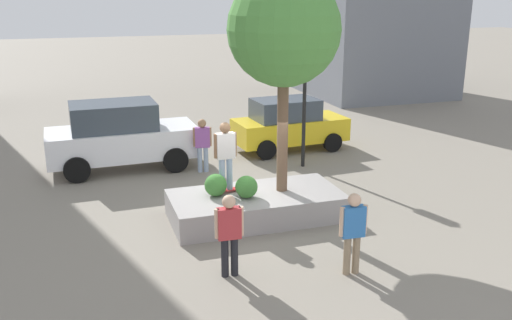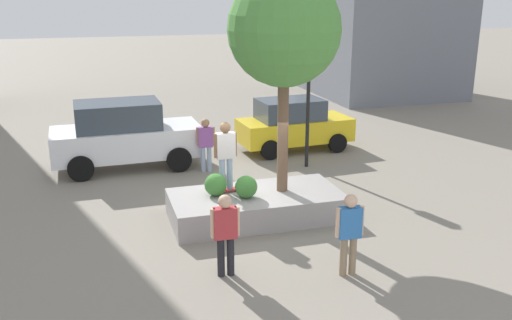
% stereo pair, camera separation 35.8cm
% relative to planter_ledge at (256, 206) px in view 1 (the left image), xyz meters
% --- Properties ---
extents(ground_plane, '(120.00, 120.00, 0.00)m').
position_rel_planter_ledge_xyz_m(ground_plane, '(-0.15, 0.40, -0.33)').
color(ground_plane, gray).
extents(planter_ledge, '(4.37, 2.13, 0.67)m').
position_rel_planter_ledge_xyz_m(planter_ledge, '(0.00, 0.00, 0.00)').
color(planter_ledge, gray).
rests_on(planter_ledge, ground).
extents(plaza_tree, '(2.76, 2.76, 5.47)m').
position_rel_planter_ledge_xyz_m(plaza_tree, '(0.72, 0.05, 4.39)').
color(plaza_tree, brown).
rests_on(plaza_tree, planter_ledge).
extents(boxwood_shrub, '(0.57, 0.57, 0.57)m').
position_rel_planter_ledge_xyz_m(boxwood_shrub, '(-0.32, -0.19, 0.62)').
color(boxwood_shrub, '#3D7A33').
rests_on(boxwood_shrub, planter_ledge).
extents(hedge_clump, '(0.57, 0.57, 0.57)m').
position_rel_planter_ledge_xyz_m(hedge_clump, '(-1.01, 0.17, 0.62)').
color(hedge_clump, '#3D7A33').
rests_on(hedge_clump, planter_ledge).
extents(skateboard, '(0.82, 0.30, 0.07)m').
position_rel_planter_ledge_xyz_m(skateboard, '(-0.70, 0.34, 0.39)').
color(skateboard, '#A51E1E').
rests_on(skateboard, planter_ledge).
extents(skateboarder, '(0.60, 0.27, 1.78)m').
position_rel_planter_ledge_xyz_m(skateboarder, '(-0.70, 0.34, 1.43)').
color(skateboarder, '#8C9EB7').
rests_on(skateboarder, skateboard).
extents(police_car, '(4.81, 2.34, 2.21)m').
position_rel_planter_ledge_xyz_m(police_car, '(-2.90, 5.38, 0.79)').
color(police_car, white).
rests_on(police_car, ground).
extents(taxi_cab, '(4.19, 2.14, 1.90)m').
position_rel_planter_ledge_xyz_m(taxi_cab, '(3.14, 5.78, 0.63)').
color(taxi_cab, gold).
rests_on(taxi_cab, ground).
extents(traffic_light_corner, '(0.37, 0.36, 4.39)m').
position_rel_planter_ledge_xyz_m(traffic_light_corner, '(2.86, 3.74, 2.67)').
color(traffic_light_corner, black).
rests_on(traffic_light_corner, ground).
extents(bystander_watching, '(0.60, 0.27, 1.77)m').
position_rel_planter_ledge_xyz_m(bystander_watching, '(0.95, -3.44, 0.69)').
color(bystander_watching, '#847056').
rests_on(bystander_watching, ground).
extents(passerby_with_bag, '(0.60, 0.27, 1.77)m').
position_rel_planter_ledge_xyz_m(passerby_with_bag, '(-1.47, -2.75, 0.69)').
color(passerby_with_bag, black).
rests_on(passerby_with_bag, ground).
extents(pedestrian_crossing, '(0.59, 0.28, 1.75)m').
position_rel_planter_ledge_xyz_m(pedestrian_crossing, '(-0.44, 4.17, 0.68)').
color(pedestrian_crossing, '#8C9EB7').
rests_on(pedestrian_crossing, ground).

